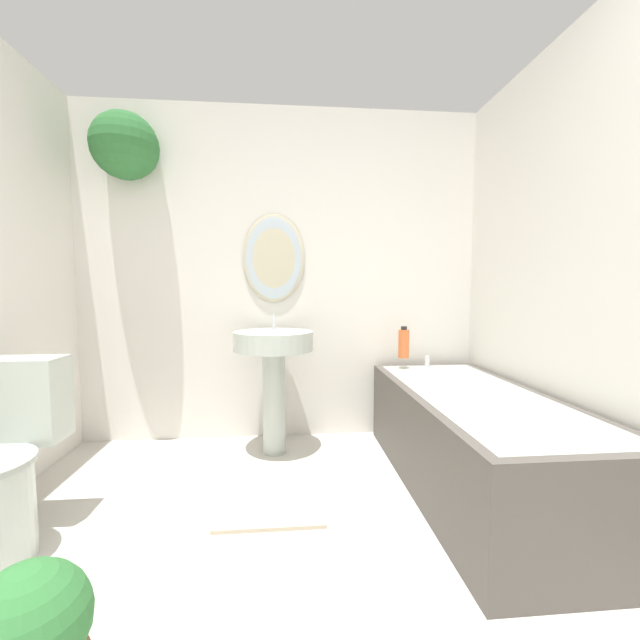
% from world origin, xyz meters
% --- Properties ---
extents(wall_back, '(3.00, 0.43, 2.40)m').
position_xyz_m(wall_back, '(-0.16, 2.52, 1.34)').
color(wall_back, silver).
rests_on(wall_back, ground_plane).
extents(wall_right, '(0.06, 2.64, 2.40)m').
position_xyz_m(wall_right, '(1.47, 1.26, 1.20)').
color(wall_right, silver).
rests_on(wall_right, ground_plane).
extents(pedestal_sink, '(0.53, 0.53, 0.92)m').
position_xyz_m(pedestal_sink, '(-0.06, 2.21, 0.63)').
color(pedestal_sink, '#B2BCB2').
rests_on(pedestal_sink, ground_plane).
extents(bathtub, '(0.74, 1.68, 0.61)m').
position_xyz_m(bathtub, '(1.05, 1.63, 0.28)').
color(bathtub, '#4C4742').
rests_on(bathtub, ground_plane).
extents(shampoo_bottle, '(0.08, 0.08, 0.22)m').
position_xyz_m(shampoo_bottle, '(0.86, 2.32, 0.72)').
color(shampoo_bottle, '#DB6633').
rests_on(shampoo_bottle, bathtub).
extents(bath_mat, '(0.53, 0.38, 0.02)m').
position_xyz_m(bath_mat, '(-0.06, 1.52, 0.01)').
color(bath_mat, '#B7A88E').
rests_on(bath_mat, ground_plane).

